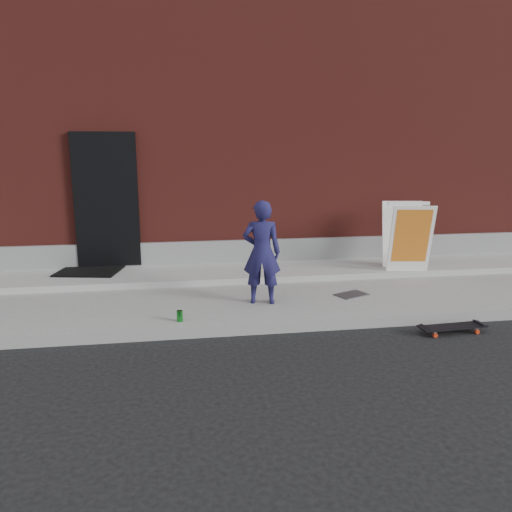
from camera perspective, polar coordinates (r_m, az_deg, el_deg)
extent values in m
plane|color=black|center=(6.32, 4.70, -8.72)|extent=(80.00, 80.00, 0.00)
cube|color=gray|center=(7.69, 2.07, -4.27)|extent=(20.00, 3.00, 0.15)
cube|color=gray|center=(8.51, 0.91, -1.77)|extent=(20.00, 1.20, 0.10)
cube|color=maroon|center=(12.82, -2.70, 13.28)|extent=(20.00, 8.00, 5.00)
cube|color=gray|center=(9.00, 0.29, 0.64)|extent=(20.00, 0.10, 0.40)
cube|color=black|center=(8.81, -16.72, 6.13)|extent=(1.05, 0.12, 2.25)
imported|color=#1C1947|center=(6.80, 0.65, 0.42)|extent=(0.58, 0.44, 1.43)
cylinder|color=#B02D12|center=(6.97, 23.06, -7.43)|extent=(0.06, 0.04, 0.06)
cylinder|color=#B02D12|center=(6.83, 23.94, -7.90)|extent=(0.06, 0.04, 0.06)
cylinder|color=#B02D12|center=(6.66, 18.97, -8.01)|extent=(0.06, 0.04, 0.06)
cylinder|color=#B02D12|center=(6.51, 19.80, -8.52)|extent=(0.06, 0.04, 0.06)
cube|color=#A0A0A4|center=(6.88, 23.53, -7.36)|extent=(0.06, 0.18, 0.02)
cube|color=#A0A0A4|center=(6.57, 19.40, -7.95)|extent=(0.06, 0.18, 0.02)
cube|color=black|center=(6.72, 21.53, -7.51)|extent=(0.85, 0.26, 0.02)
cube|color=white|center=(8.49, 17.28, 1.85)|extent=(0.73, 0.42, 1.12)
cube|color=white|center=(8.97, 16.38, 2.42)|extent=(0.73, 0.42, 1.12)
cube|color=yellow|center=(8.48, 17.31, 1.43)|extent=(0.60, 0.33, 0.89)
cube|color=white|center=(8.66, 17.05, 5.78)|extent=(0.69, 0.17, 0.06)
cylinder|color=#1A8426|center=(6.30, -8.71, -6.79)|extent=(0.09, 0.09, 0.14)
cube|color=black|center=(8.72, -18.49, -1.63)|extent=(1.11, 0.97, 0.03)
cube|color=#4E4F53|center=(7.46, 10.87, -4.35)|extent=(0.54, 0.45, 0.01)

